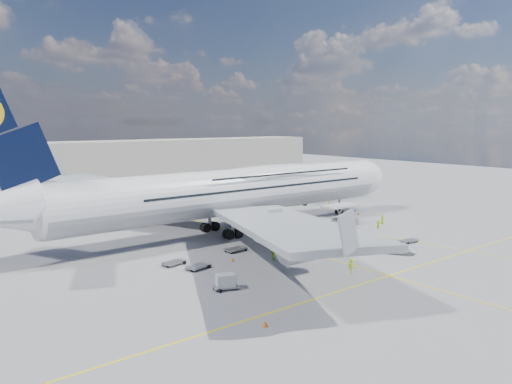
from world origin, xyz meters
TOP-DOWN VIEW (x-y plane):
  - ground at (0.00, 0.00)m, footprint 300.00×300.00m
  - taxi_line_main at (0.00, 0.00)m, footprint 0.25×220.00m
  - taxi_line_cross at (0.00, -20.00)m, footprint 120.00×0.25m
  - taxi_line_diag at (14.00, 10.00)m, footprint 14.16×99.06m
  - airliner at (0.26, 10.00)m, footprint 77.26×79.15m
  - jet_bridge at (29.81, 20.94)m, footprint 18.80×12.10m
  - cargo_loader at (16.82, 2.89)m, footprint 8.53×3.20m
  - terminal at (0.00, 95.00)m, footprint 180.00×16.00m
  - tree_line at (40.00, 140.00)m, footprint 160.00×6.00m
  - dolly_row_a at (-17.43, -0.28)m, footprint 3.22×2.25m
  - dolly_row_b at (-17.77, -11.95)m, footprint 3.03×2.34m
  - dolly_row_c at (-7.41, 0.17)m, footprint 3.24×1.86m
  - dolly_back at (-15.98, -3.64)m, footprint 3.38×2.37m
  - dolly_nose_far at (15.82, -11.99)m, footprint 2.92×1.82m
  - dolly_nose_near at (10.40, 0.34)m, footprint 3.08×2.32m
  - baggage_tug at (-0.88, -8.65)m, footprint 3.07×1.61m
  - catering_truck_inner at (-6.94, 27.77)m, footprint 6.70×3.54m
  - catering_truck_outer at (-21.16, 49.22)m, footprint 6.11×2.54m
  - service_van at (9.38, -14.83)m, footprint 4.04×4.88m
  - crew_nose at (26.49, 14.00)m, footprint 0.86×0.80m
  - crew_loader at (19.18, -3.82)m, footprint 1.04×1.09m
  - crew_wing at (-6.25, -6.54)m, footprint 0.67×1.20m
  - crew_van at (23.91, -1.03)m, footprint 0.86×0.98m
  - crew_tug at (-2.54, -16.46)m, footprint 1.24×0.87m
  - cone_nose at (27.74, 7.50)m, footprint 0.43×0.43m
  - cone_wing_left_inner at (-0.07, 23.50)m, footprint 0.41×0.41m
  - cone_wing_left_outer at (-15.37, 41.80)m, footprint 0.41×0.41m
  - cone_wing_right_inner at (-10.71, -3.65)m, footprint 0.42×0.42m
  - cone_wing_right_outer at (-20.75, -22.14)m, footprint 0.45×0.45m

SIDE VIEW (x-z plane):
  - ground at x=0.00m, z-range 0.00..0.00m
  - taxi_line_main at x=0.00m, z-range 0.00..0.01m
  - taxi_line_cross at x=0.00m, z-range 0.00..0.01m
  - taxi_line_diag at x=14.00m, z-range 0.00..0.01m
  - cone_wing_left_inner at x=-0.07m, z-range -0.01..0.51m
  - cone_wing_left_outer at x=-15.37m, z-range -0.01..0.51m
  - cone_wing_right_inner at x=-10.71m, z-range -0.01..0.52m
  - cone_nose at x=27.74m, z-range -0.01..0.53m
  - cone_wing_right_outer at x=-20.75m, z-range -0.01..0.56m
  - dolly_nose_far at x=15.82m, z-range 0.11..0.51m
  - dolly_nose_near at x=10.40m, z-range 0.11..0.51m
  - dolly_row_a at x=-17.43m, z-range 0.12..0.54m
  - dolly_back at x=-15.98m, z-range 0.12..0.57m
  - dolly_row_c at x=-7.41m, z-range 0.13..0.59m
  - service_van at x=9.38m, z-range 0.00..1.24m
  - baggage_tug at x=-0.88m, z-range -0.11..1.75m
  - crew_van at x=23.91m, z-range 0.00..1.69m
  - crew_tug at x=-2.54m, z-range 0.00..1.75m
  - crew_loader at x=19.18m, z-range 0.00..1.76m
  - dolly_row_b at x=-17.77m, z-range 0.06..1.77m
  - crew_wing at x=-6.25m, z-range 0.00..1.93m
  - crew_nose at x=26.49m, z-range 0.00..1.98m
  - cargo_loader at x=16.82m, z-range -0.59..3.09m
  - catering_truck_outer at x=-21.16m, z-range -0.13..3.47m
  - catering_truck_inner at x=-6.94m, z-range -0.11..3.69m
  - tree_line at x=40.00m, z-range 0.00..8.00m
  - terminal at x=0.00m, z-range 0.00..12.00m
  - jet_bridge at x=29.81m, z-range 2.60..11.10m
  - airliner at x=0.26m, z-range -4.98..18.72m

